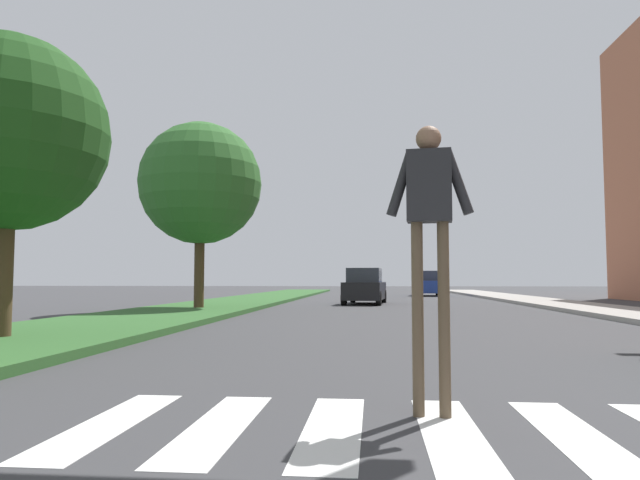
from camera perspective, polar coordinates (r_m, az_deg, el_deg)
ground_plane at (r=26.69m, az=6.59°, el=-6.39°), size 140.00×140.00×0.00m
crosswalk at (r=4.70m, az=12.87°, el=-18.06°), size 5.85×2.20×0.01m
median_strip at (r=25.49m, az=-9.23°, el=-6.32°), size 4.21×64.00×0.15m
tree_mid at (r=12.01m, az=-28.67°, el=9.28°), size 3.58×3.58×5.46m
tree_far at (r=21.43m, az=-11.81°, el=5.51°), size 4.45×4.45×6.73m
sidewalk_right at (r=25.99m, az=23.67°, el=-5.99°), size 3.00×64.00×0.15m
traffic_light_gantry at (r=7.32m, az=-15.22°, el=21.71°), size 7.73×0.30×6.00m
pedestrian_performer at (r=5.02m, az=10.85°, el=1.89°), size 0.75×0.28×2.49m
sedan_midblock at (r=27.04m, az=4.48°, el=-4.73°), size 2.10×4.27×1.68m
sedan_distant at (r=41.00m, az=10.68°, el=-4.36°), size 1.90×4.28×1.75m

